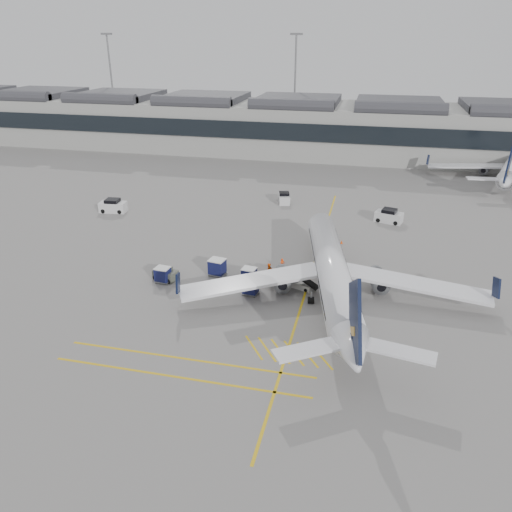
% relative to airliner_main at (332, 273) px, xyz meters
% --- Properties ---
extents(ground, '(220.00, 220.00, 0.00)m').
position_rel_airliner_main_xyz_m(ground, '(-12.72, -4.11, -2.75)').
color(ground, gray).
rests_on(ground, ground).
extents(terminal, '(200.00, 20.45, 12.40)m').
position_rel_airliner_main_xyz_m(terminal, '(-12.72, 67.81, 3.39)').
color(terminal, '#9E9E99').
rests_on(terminal, ground).
extents(light_masts, '(113.00, 0.60, 25.45)m').
position_rel_airliner_main_xyz_m(light_masts, '(-14.39, 81.89, 11.75)').
color(light_masts, slate).
rests_on(light_masts, ground).
extents(apron_markings, '(0.25, 60.00, 0.01)m').
position_rel_airliner_main_xyz_m(apron_markings, '(-2.72, 5.89, -2.74)').
color(apron_markings, gold).
rests_on(apron_markings, ground).
extents(airliner_main, '(31.51, 34.76, 9.34)m').
position_rel_airliner_main_xyz_m(airliner_main, '(0.00, 0.00, 0.00)').
color(airliner_main, white).
rests_on(airliner_main, ground).
extents(belt_loader, '(4.24, 2.53, 1.68)m').
position_rel_airliner_main_xyz_m(belt_loader, '(-3.75, 1.37, -2.25)').
color(belt_loader, beige).
rests_on(belt_loader, ground).
extents(baggage_cart_a, '(1.81, 1.56, 1.73)m').
position_rel_airliner_main_xyz_m(baggage_cart_a, '(-8.40, -1.56, -1.82)').
color(baggage_cart_a, gray).
rests_on(baggage_cart_a, ground).
extents(baggage_cart_b, '(2.10, 1.83, 1.97)m').
position_rel_airliner_main_xyz_m(baggage_cart_b, '(-13.22, 2.01, -1.69)').
color(baggage_cart_b, gray).
rests_on(baggage_cart_b, ground).
extents(baggage_cart_c, '(1.77, 1.53, 1.70)m').
position_rel_airliner_main_xyz_m(baggage_cart_c, '(-9.23, 1.15, -1.84)').
color(baggage_cart_c, gray).
rests_on(baggage_cart_c, ground).
extents(baggage_cart_d, '(1.81, 1.55, 1.76)m').
position_rel_airliner_main_xyz_m(baggage_cart_d, '(-18.62, -1.05, -1.80)').
color(baggage_cart_d, gray).
rests_on(baggage_cart_d, ground).
extents(ramp_agent_a, '(0.68, 0.62, 1.56)m').
position_rel_airliner_main_xyz_m(ramp_agent_a, '(-6.16, 4.84, -1.97)').
color(ramp_agent_a, '#FF470D').
rests_on(ramp_agent_a, ground).
extents(ramp_agent_b, '(1.18, 1.07, 1.97)m').
position_rel_airliner_main_xyz_m(ramp_agent_b, '(-7.25, 2.30, -1.76)').
color(ramp_agent_b, '#FA620D').
rests_on(ramp_agent_b, ground).
extents(pushback_tug, '(2.93, 2.21, 1.46)m').
position_rel_airliner_main_xyz_m(pushback_tug, '(-18.58, -0.38, -2.10)').
color(pushback_tug, '#4C5145').
rests_on(pushback_tug, ground).
extents(safety_cone_nose, '(0.35, 0.35, 0.49)m').
position_rel_airliner_main_xyz_m(safety_cone_nose, '(-0.02, 14.77, -2.50)').
color(safety_cone_nose, '#F24C0A').
rests_on(safety_cone_nose, ground).
extents(safety_cone_engine, '(0.38, 0.38, 0.52)m').
position_rel_airliner_main_xyz_m(safety_cone_engine, '(1.62, 4.35, -2.48)').
color(safety_cone_engine, '#F24C0A').
rests_on(safety_cone_engine, ground).
extents(service_van_left, '(4.19, 2.40, 2.06)m').
position_rel_airliner_main_xyz_m(service_van_left, '(-35.67, 19.51, -1.83)').
color(service_van_left, silver).
rests_on(service_van_left, ground).
extents(service_van_mid, '(2.54, 3.76, 1.76)m').
position_rel_airliner_main_xyz_m(service_van_mid, '(-10.62, 30.16, -1.96)').
color(service_van_mid, silver).
rests_on(service_van_mid, ground).
extents(service_van_right, '(4.27, 2.95, 1.99)m').
position_rel_airliner_main_xyz_m(service_van_right, '(6.05, 24.72, -1.85)').
color(service_van_right, silver).
rests_on(service_van_right, ground).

